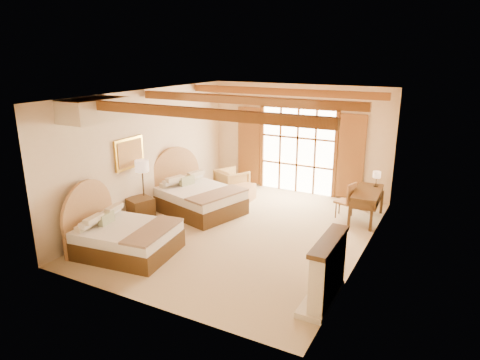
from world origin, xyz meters
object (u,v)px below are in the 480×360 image
Objects in this scene: armchair at (232,182)px; nightstand at (140,211)px; bed_near at (121,234)px; desk at (367,204)px; bed_far at (194,196)px.

nightstand is at bearing 100.14° from armchair.
bed_near is 4.46m from armchair.
desk is (4.85, 2.85, 0.08)m from nightstand.
nightstand is (-0.67, -1.38, -0.09)m from bed_far.
bed_far is 3.07× the size of armchair.
bed_near reaches higher than desk.
desk reaches higher than nightstand.
armchair is at bearing 173.20° from desk.
bed_near reaches higher than armchair.
bed_far is 3.82× the size of nightstand.
bed_far is 1.71m from armchair.
armchair is at bearing 79.82° from bed_near.
bed_near is 1.47× the size of desk.
bed_near is 0.86× the size of bed_far.
desk is at bearing 50.82° from nightstand.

